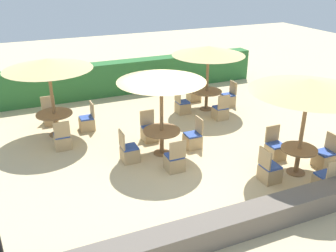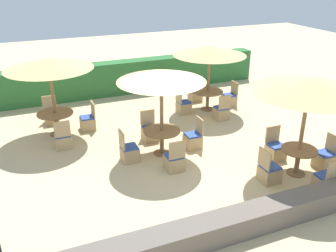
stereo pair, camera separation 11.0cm
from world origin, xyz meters
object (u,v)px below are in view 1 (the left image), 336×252
Objects in this scene: patio_chair_back_left_south at (62,140)px; parasol_back_right at (208,51)px; patio_chair_center_south at (175,161)px; parasol_center at (161,76)px; round_table_back_left at (55,118)px; patio_chair_back_left_east at (87,122)px; parasol_back_left at (48,64)px; patio_chair_center_west at (129,152)px; round_table_back_right at (207,95)px; patio_chair_center_north at (150,132)px; patio_chair_front_right_south at (326,181)px; patio_chair_front_right_west at (269,172)px; patio_chair_front_right_east at (324,158)px; patio_chair_back_right_south at (220,112)px; round_table_front_right at (298,155)px; patio_chair_back_left_north at (50,116)px; patio_chair_back_right_west at (182,106)px; patio_chair_back_right_east at (228,99)px; round_table_center at (162,135)px; patio_chair_center_east at (193,139)px; patio_chair_front_right_north at (275,150)px; parasol_front_right at (309,85)px; patio_chair_back_right_north at (194,94)px.

parasol_back_right is (5.49, 1.16, 1.96)m from patio_chair_back_left_south.
parasol_center is at bearing 86.81° from patio_chair_center_south.
patio_chair_back_left_east reaches higher than round_table_back_left.
parasol_back_left reaches higher than patio_chair_back_left_east.
patio_chair_center_west is (0.60, -2.60, 0.00)m from patio_chair_back_left_east.
parasol_back_left is 2.87× the size of patio_chair_center_west.
patio_chair_center_north is at bearing -150.57° from round_table_back_right.
patio_chair_front_right_south and patio_chair_front_right_west have the same top height.
patio_chair_front_right_south is 4.89m from parasol_center.
patio_chair_front_right_east and patio_chair_back_left_east have the same top height.
patio_chair_center_west and patio_chair_back_right_south have the same top height.
round_table_front_right is 0.82× the size of round_table_back_right.
patio_chair_back_left_north and patio_chair_center_south have the same top height.
patio_chair_center_west is 3.97m from patio_chair_back_right_west.
patio_chair_back_right_west is (-0.98, 6.01, 0.00)m from patio_chair_front_right_south.
patio_chair_back_right_south is at bearing 137.14° from patio_chair_back_right_east.
patio_chair_back_right_west is at bearing 54.04° from round_table_center.
patio_chair_center_north is 3.87m from parasol_back_right.
round_table_back_left is 4.44m from patio_chair_center_east.
patio_chair_front_right_north is at bearing 12.36° from patio_chair_back_right_west.
patio_chair_back_right_south is at bearing 11.74° from patio_chair_front_right_east.
patio_chair_front_right_west is 1.00× the size of patio_chair_center_east.
parasol_back_right is (0.07, 5.05, -0.19)m from parasol_front_right.
patio_chair_back_left_north is 0.87× the size of round_table_center.
patio_chair_back_left_south is 1.00× the size of patio_chair_center_north.
patio_chair_front_right_east is 8.09m from round_table_back_left.
round_table_front_right is 3.73m from round_table_center.
patio_chair_center_north is 2.98m from patio_chair_back_right_south.
patio_chair_front_right_east is at bearing -80.56° from round_table_back_right.
patio_chair_center_west is at bearing 119.02° from patio_chair_back_right_east.
patio_chair_front_right_south is 4.45m from round_table_center.
parasol_back_right is at bearing 90.12° from patio_chair_back_right_south.
patio_chair_back_right_south is at bearing -89.88° from parasol_back_right.
patio_chair_front_right_south is at bearing 9.24° from patio_chair_back_right_west.
patio_chair_front_right_east is (0.92, -0.92, 0.00)m from patio_chair_front_right_north.
round_table_front_right is 0.99× the size of patio_chair_back_right_north.
patio_chair_center_north is (-1.01, 1.00, 0.00)m from patio_chair_center_east.
patio_chair_front_right_north is 2.93m from patio_chair_center_south.
patio_chair_center_east is at bearing 127.19° from round_table_front_right.
patio_chair_front_right_east is at bearing -78.26° from patio_chair_back_right_south.
patio_chair_front_right_north is 1.84m from patio_chair_front_right_south.
patio_chair_back_left_east is at bearing -42.57° from patio_chair_front_right_north.
patio_chair_front_right_west is at bearing 50.56° from patio_chair_center_west.
round_table_center is (0.00, 0.00, -1.74)m from parasol_center.
patio_chair_back_right_south is (2.91, 1.60, -0.32)m from round_table_center.
round_table_back_left is (-0.00, 0.00, -1.72)m from parasol_back_left.
patio_chair_back_right_east is (0.99, 0.04, -0.32)m from round_table_back_right.
patio_chair_front_right_north and patio_chair_center_north have the same top height.
round_table_front_right is at bearing 90.45° from patio_chair_front_right_north.
round_table_front_right is 5.15m from patio_chair_back_right_west.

